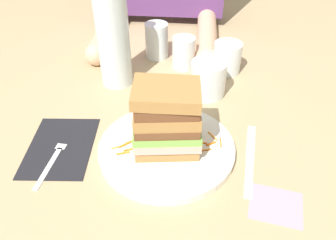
% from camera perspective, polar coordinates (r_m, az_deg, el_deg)
% --- Properties ---
extents(ground_plane, '(3.00, 3.00, 0.00)m').
position_cam_1_polar(ground_plane, '(0.67, 0.33, -5.70)').
color(ground_plane, tan).
extents(main_plate, '(0.27, 0.27, 0.02)m').
position_cam_1_polar(main_plate, '(0.67, -0.23, -4.78)').
color(main_plate, white).
rests_on(main_plate, ground_plane).
extents(sandwich, '(0.13, 0.11, 0.14)m').
position_cam_1_polar(sandwich, '(0.62, -0.25, 0.19)').
color(sandwich, '#A87A42').
rests_on(sandwich, main_plate).
extents(carrot_shred_0, '(0.03, 0.01, 0.00)m').
position_cam_1_polar(carrot_shred_0, '(0.67, -8.35, -4.49)').
color(carrot_shred_0, orange).
rests_on(carrot_shred_0, main_plate).
extents(carrot_shred_1, '(0.03, 0.01, 0.00)m').
position_cam_1_polar(carrot_shred_1, '(0.65, -7.57, -5.52)').
color(carrot_shred_1, orange).
rests_on(carrot_shred_1, main_plate).
extents(carrot_shred_2, '(0.02, 0.01, 0.00)m').
position_cam_1_polar(carrot_shred_2, '(0.68, -6.44, -3.68)').
color(carrot_shred_2, orange).
rests_on(carrot_shred_2, main_plate).
extents(carrot_shred_3, '(0.03, 0.01, 0.00)m').
position_cam_1_polar(carrot_shred_3, '(0.66, -6.15, -4.86)').
color(carrot_shred_3, orange).
rests_on(carrot_shred_3, main_plate).
extents(carrot_shred_4, '(0.02, 0.02, 0.00)m').
position_cam_1_polar(carrot_shred_4, '(0.67, -7.33, -4.37)').
color(carrot_shred_4, orange).
rests_on(carrot_shred_4, main_plate).
extents(carrot_shred_5, '(0.02, 0.01, 0.00)m').
position_cam_1_polar(carrot_shred_5, '(0.67, 7.23, -3.94)').
color(carrot_shred_5, orange).
rests_on(carrot_shred_5, main_plate).
extents(carrot_shred_6, '(0.00, 0.03, 0.00)m').
position_cam_1_polar(carrot_shred_6, '(0.68, 8.82, -3.70)').
color(carrot_shred_6, orange).
rests_on(carrot_shred_6, main_plate).
extents(carrot_shred_7, '(0.02, 0.03, 0.00)m').
position_cam_1_polar(carrot_shred_7, '(0.69, 7.53, -2.70)').
color(carrot_shred_7, orange).
rests_on(carrot_shred_7, main_plate).
extents(carrot_shred_8, '(0.03, 0.00, 0.00)m').
position_cam_1_polar(carrot_shred_8, '(0.67, 5.38, -3.79)').
color(carrot_shred_8, orange).
rests_on(carrot_shred_8, main_plate).
extents(carrot_shred_9, '(0.02, 0.01, 0.00)m').
position_cam_1_polar(carrot_shred_9, '(0.66, 6.50, -4.87)').
color(carrot_shred_9, orange).
rests_on(carrot_shred_9, main_plate).
extents(napkin_dark, '(0.14, 0.19, 0.00)m').
position_cam_1_polar(napkin_dark, '(0.72, -17.65, -4.47)').
color(napkin_dark, black).
rests_on(napkin_dark, ground_plane).
extents(fork, '(0.03, 0.17, 0.00)m').
position_cam_1_polar(fork, '(0.70, -18.41, -5.51)').
color(fork, silver).
rests_on(fork, napkin_dark).
extents(knife, '(0.04, 0.20, 0.00)m').
position_cam_1_polar(knife, '(0.68, 13.57, -6.59)').
color(knife, silver).
rests_on(knife, ground_plane).
extents(juice_glass, '(0.08, 0.08, 0.09)m').
position_cam_1_polar(juice_glass, '(0.82, 6.72, 6.71)').
color(juice_glass, white).
rests_on(juice_glass, ground_plane).
extents(water_bottle, '(0.08, 0.08, 0.30)m').
position_cam_1_polar(water_bottle, '(0.83, -9.27, 14.39)').
color(water_bottle, silver).
rests_on(water_bottle, ground_plane).
extents(empty_tumbler_0, '(0.07, 0.07, 0.08)m').
position_cam_1_polar(empty_tumbler_0, '(0.92, 9.88, 10.24)').
color(empty_tumbler_0, silver).
rests_on(empty_tumbler_0, ground_plane).
extents(empty_tumbler_1, '(0.06, 0.06, 0.08)m').
position_cam_1_polar(empty_tumbler_1, '(0.93, 2.63, 11.22)').
color(empty_tumbler_1, silver).
rests_on(empty_tumbler_1, ground_plane).
extents(empty_tumbler_2, '(0.06, 0.06, 0.10)m').
position_cam_1_polar(empty_tumbler_2, '(0.98, -1.91, 13.13)').
color(empty_tumbler_2, silver).
rests_on(empty_tumbler_2, ground_plane).
extents(napkin_pink, '(0.10, 0.09, 0.00)m').
position_cam_1_polar(napkin_pink, '(0.62, 17.64, -13.44)').
color(napkin_pink, pink).
rests_on(napkin_pink, ground_plane).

